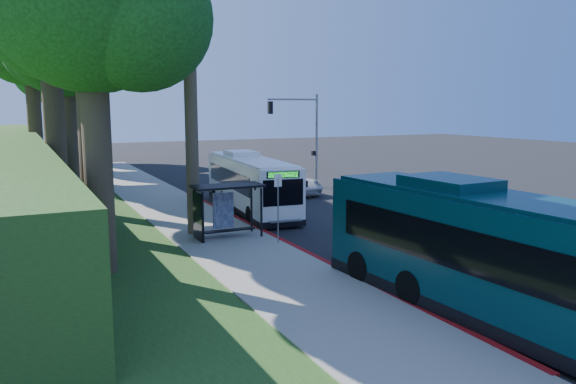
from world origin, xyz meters
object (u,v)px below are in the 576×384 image
white_bus (250,183)px  teal_bus (500,256)px  bus_shelter (222,201)px  pickup (290,182)px

white_bus → teal_bus: teal_bus is taller
white_bus → teal_bus: size_ratio=0.86×
bus_shelter → pickup: size_ratio=0.55×
bus_shelter → pickup: 14.23m
white_bus → teal_bus: 19.25m
bus_shelter → white_bus: 7.41m
teal_bus → pickup: size_ratio=2.32×
white_bus → teal_bus: bearing=-85.1°
bus_shelter → white_bus: bearing=57.9°
white_bus → bus_shelter: bearing=-116.6°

